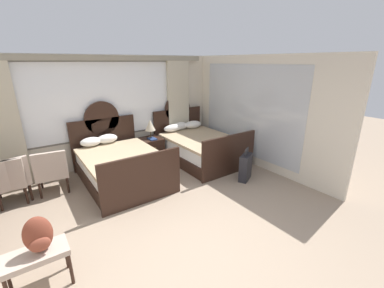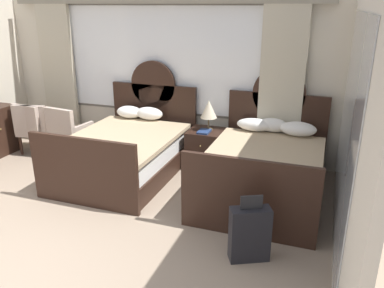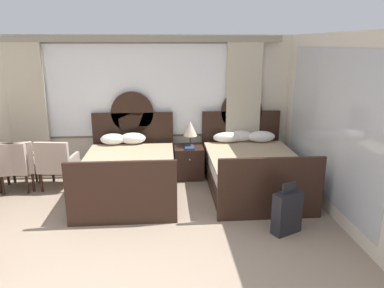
# 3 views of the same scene
# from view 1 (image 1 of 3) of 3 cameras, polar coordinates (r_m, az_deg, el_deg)

# --- Properties ---
(ground_plane) EXTENTS (24.00, 24.00, 0.00)m
(ground_plane) POSITION_cam_1_polar(r_m,az_deg,el_deg) (3.87, 1.55, -22.77)
(ground_plane) COLOR gray
(wall_back_window) EXTENTS (6.03, 0.22, 2.70)m
(wall_back_window) POSITION_cam_1_polar(r_m,az_deg,el_deg) (6.54, -19.35, 7.55)
(wall_back_window) COLOR beige
(wall_back_window) RESTS_ON ground_plane
(wall_right_mirror) EXTENTS (0.08, 4.47, 2.70)m
(wall_right_mirror) POSITION_cam_1_polar(r_m,az_deg,el_deg) (6.36, 14.84, 6.93)
(wall_right_mirror) COLOR beige
(wall_right_mirror) RESTS_ON ground_plane
(bed_near_window) EXTENTS (1.58, 2.27, 1.65)m
(bed_near_window) POSITION_cam_1_polar(r_m,az_deg,el_deg) (5.73, -16.03, -4.68)
(bed_near_window) COLOR black
(bed_near_window) RESTS_ON ground_plane
(bed_near_mirror) EXTENTS (1.58, 2.27, 1.65)m
(bed_near_mirror) POSITION_cam_1_polar(r_m,az_deg,el_deg) (6.69, 1.60, -0.54)
(bed_near_mirror) COLOR black
(bed_near_mirror) RESTS_ON ground_plane
(nightstand_between_beds) EXTENTS (0.56, 0.58, 0.62)m
(nightstand_between_beds) POSITION_cam_1_polar(r_m,az_deg,el_deg) (6.75, -9.38, -1.25)
(nightstand_between_beds) COLOR black
(nightstand_between_beds) RESTS_ON ground_plane
(table_lamp_on_nightstand) EXTENTS (0.27, 0.27, 0.49)m
(table_lamp_on_nightstand) POSITION_cam_1_polar(r_m,az_deg,el_deg) (6.60, -9.56, 4.22)
(table_lamp_on_nightstand) COLOR brown
(table_lamp_on_nightstand) RESTS_ON nightstand_between_beds
(book_on_nightstand) EXTENTS (0.18, 0.26, 0.03)m
(book_on_nightstand) POSITION_cam_1_polar(r_m,az_deg,el_deg) (6.55, -9.06, 1.16)
(book_on_nightstand) COLOR navy
(book_on_nightstand) RESTS_ON nightstand_between_beds
(armchair_by_window_left) EXTENTS (0.65, 0.65, 0.91)m
(armchair_by_window_left) POSITION_cam_1_polar(r_m,az_deg,el_deg) (5.72, -29.45, -5.15)
(armchair_by_window_left) COLOR #B29E8E
(armchair_by_window_left) RESTS_ON ground_plane
(armchair_by_window_centre) EXTENTS (0.65, 0.65, 0.91)m
(armchair_by_window_centre) POSITION_cam_1_polar(r_m,az_deg,el_deg) (5.72, -36.48, -6.45)
(armchair_by_window_centre) COLOR #B29E8E
(armchair_by_window_centre) RESTS_ON ground_plane
(armchair_by_window_right) EXTENTS (0.70, 0.70, 0.91)m
(armchair_by_window_right) POSITION_cam_1_polar(r_m,az_deg,el_deg) (5.72, -36.21, -6.40)
(armchair_by_window_right) COLOR #B29E8E
(armchair_by_window_right) RESTS_ON ground_plane
(luggage_bench) EXTENTS (0.67, 0.36, 0.50)m
(luggage_bench) POSITION_cam_1_polar(r_m,az_deg,el_deg) (3.58, -32.02, -21.18)
(luggage_bench) COLOR #B29E8E
(luggage_bench) RESTS_ON ground_plane
(backpack_on_bench) EXTENTS (0.30, 0.23, 0.44)m
(backpack_on_bench) POSITION_cam_1_polar(r_m,az_deg,el_deg) (3.41, -31.70, -17.35)
(backpack_on_bench) COLOR brown
(backpack_on_bench) RESTS_ON luggage_bench
(suitcase_on_floor) EXTENTS (0.45, 0.35, 0.75)m
(suitcase_on_floor) POSITION_cam_1_polar(r_m,az_deg,el_deg) (5.71, 12.12, -5.19)
(suitcase_on_floor) COLOR black
(suitcase_on_floor) RESTS_ON ground_plane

